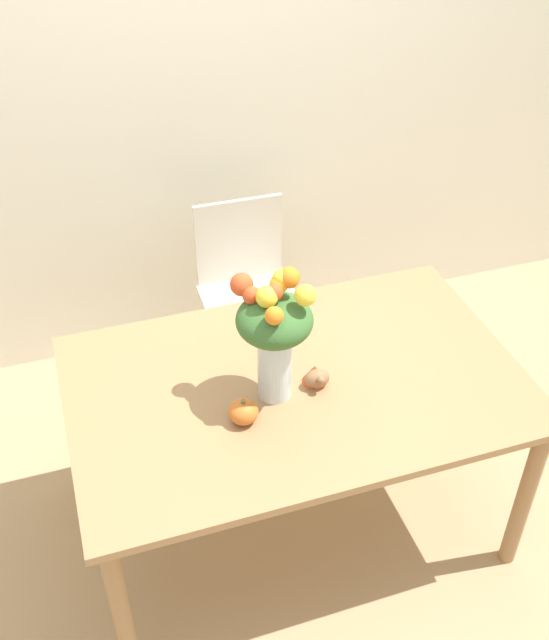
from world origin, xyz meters
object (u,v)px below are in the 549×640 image
object	(u,v)px
flower_vase	(274,331)
turkey_figurine	(316,376)
pumpkin	(243,412)
dining_chair_near_window	(248,294)

from	to	relation	value
flower_vase	turkey_figurine	xyz separation A→B (m)	(0.15, 0.00, -0.23)
flower_vase	turkey_figurine	size ratio (longest dim) A/B	4.13
pumpkin	flower_vase	bearing A→B (deg)	34.30
turkey_figurine	flower_vase	bearing A→B (deg)	-179.74
turkey_figurine	dining_chair_near_window	xyz separation A→B (m)	(0.03, 0.92, -0.30)
pumpkin	dining_chair_near_window	size ratio (longest dim) A/B	0.11
pumpkin	dining_chair_near_window	distance (m)	1.10
flower_vase	dining_chair_near_window	bearing A→B (deg)	79.12
flower_vase	pumpkin	distance (m)	0.28
pumpkin	dining_chair_near_window	xyz separation A→B (m)	(0.31, 1.01, -0.30)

